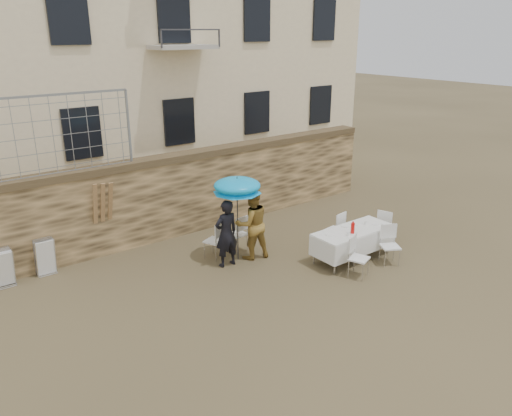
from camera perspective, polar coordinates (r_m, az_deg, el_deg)
ground at (r=10.54m, az=5.59°, el=-10.89°), size 80.00×80.00×0.00m
stone_wall at (r=13.83m, az=-8.35°, el=1.61°), size 13.00×0.50×2.20m
chain_link_fence at (r=12.24m, az=-21.27°, el=7.80°), size 3.20×0.06×1.80m
man_suit at (r=11.77m, az=-3.42°, el=-2.93°), size 0.60×0.40×1.65m
woman_dress at (r=12.14m, az=-0.48°, el=-1.79°), size 1.00×0.85×1.80m
umbrella at (r=11.71m, az=-2.16°, el=2.28°), size 1.16×1.16×1.96m
couple_chair_left at (r=12.33m, az=-4.81°, el=-3.62°), size 0.63×0.63×0.96m
couple_chair_right at (r=12.68m, az=-2.14°, el=-2.87°), size 0.54×0.54×0.96m
banquet_table at (r=12.36m, az=11.05°, el=-2.60°), size 2.10×0.85×0.78m
soda_bottle at (r=12.07m, az=10.99°, el=-2.27°), size 0.09×0.09×0.26m
table_chair_front_left at (r=11.60m, az=11.71°, el=-5.55°), size 0.62×0.62×0.96m
table_chair_front_right at (r=12.39m, az=15.10°, el=-4.16°), size 0.65×0.65×0.96m
table_chair_back at (r=13.09m, az=8.99°, el=-2.37°), size 0.54×0.54×0.96m
table_chair_side at (r=13.53m, az=14.67°, el=-2.06°), size 0.60×0.60×0.96m
chair_stack_left at (r=12.37m, az=-27.09°, el=-5.89°), size 0.46×0.40×0.92m
chair_stack_right at (r=12.51m, az=-23.08°, el=-4.98°), size 0.46×0.32×0.92m
wood_planks at (r=12.78m, az=-16.60°, el=-1.04°), size 0.70×0.20×2.00m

